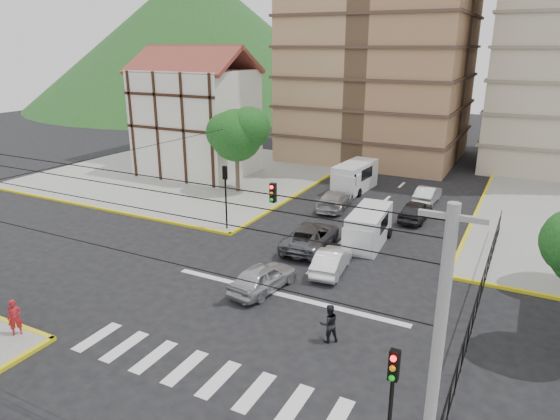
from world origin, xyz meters
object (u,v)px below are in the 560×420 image
Objects in this scene: car_silver_front_left at (263,277)px; car_white_front_right at (332,260)px; van_left_lane at (354,178)px; pedestrian_sw_corner at (15,317)px; traffic_light_se at (391,396)px; van_right_lane at (368,229)px; pedestrian_crosswalk at (329,323)px; traffic_light_nw at (225,187)px.

car_silver_front_left is 1.04× the size of car_white_front_right.
pedestrian_sw_corner is (-5.38, -28.67, -0.22)m from van_left_lane.
van_left_lane is at bearing -75.80° from car_silver_front_left.
traffic_light_se is 13.00m from car_silver_front_left.
van_right_lane is 2.93× the size of pedestrian_crosswalk.
car_silver_front_left is (-9.07, 9.01, -2.38)m from traffic_light_se.
van_right_lane is 4.81m from car_white_front_right.
van_left_lane is 1.30× the size of car_silver_front_left.
car_white_front_right is at bearing -69.72° from van_left_lane.
car_white_front_right is at bearing -112.53° from pedestrian_crosswalk.
traffic_light_se is 14.61m from car_white_front_right.
van_left_lane is at bearing -116.37° from pedestrian_crosswalk.
traffic_light_nw is 14.93m from pedestrian_crosswalk.
traffic_light_se is 1.02× the size of car_silver_front_left.
car_silver_front_left is at bearing -45.23° from traffic_light_nw.
traffic_light_nw is at bearing 135.00° from traffic_light_se.
traffic_light_se is 7.81m from pedestrian_crosswalk.
van_right_lane is 12.38m from van_left_lane.
traffic_light_se is 22.06m from traffic_light_nw.
car_white_front_right is 2.53× the size of pedestrian_sw_corner.
van_left_lane is at bearing 109.55° from van_right_lane.
van_left_lane is at bearing 111.01° from traffic_light_se.
pedestrian_crosswalk reaches higher than car_white_front_right.
traffic_light_se is at bearing -74.34° from van_right_lane.
van_left_lane is 19.97m from car_silver_front_left.
traffic_light_se is 0.78× the size of van_left_lane.
car_white_front_right is (2.35, 3.73, -0.05)m from car_silver_front_left.
pedestrian_crosswalk is (6.85, -22.71, -0.32)m from van_left_lane.
pedestrian_sw_corner reaches higher than car_silver_front_left.
van_left_lane is at bearing 28.20° from pedestrian_sw_corner.
van_left_lane reaches higher than car_silver_front_left.
traffic_light_nw is 0.78× the size of van_left_lane.
van_left_lane is at bearing 71.24° from traffic_light_nw.
van_right_lane is 0.91× the size of van_left_lane.
car_white_front_right is at bearing -100.24° from van_right_lane.
pedestrian_sw_corner is (-0.87, -15.39, -2.14)m from traffic_light_nw.
van_right_lane is (-6.18, 17.51, -2.02)m from traffic_light_se.
traffic_light_se is at bearing 143.55° from car_silver_front_left.
car_silver_front_left is at bearing -1.23° from pedestrian_sw_corner.
pedestrian_sw_corner is (-7.40, -8.81, 0.24)m from car_silver_front_left.
traffic_light_nw is at bearing -172.35° from van_right_lane.
car_white_front_right is (-0.54, -4.76, -0.41)m from van_right_lane.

